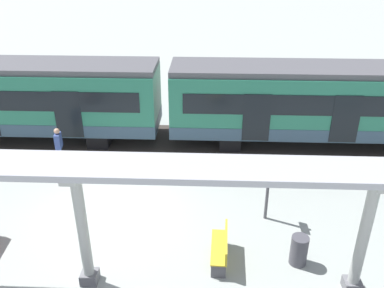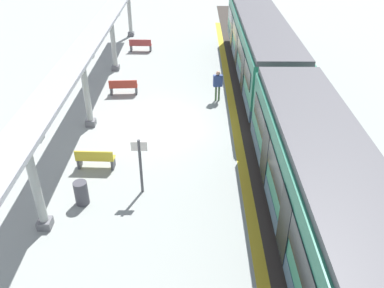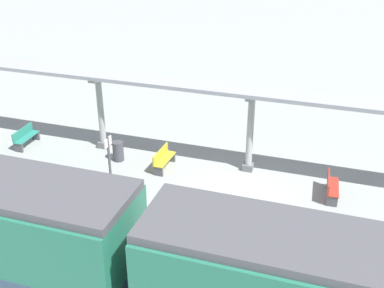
% 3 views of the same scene
% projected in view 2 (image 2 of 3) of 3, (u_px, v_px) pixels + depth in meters
% --- Properties ---
extents(ground_plane, '(176.00, 176.00, 0.00)m').
position_uv_depth(ground_plane, '(161.00, 125.00, 19.18)').
color(ground_plane, '#9BA29D').
extents(tactile_edge_strip, '(0.39, 35.56, 0.01)m').
position_uv_depth(tactile_edge_strip, '(235.00, 125.00, 19.16)').
color(tactile_edge_strip, gold).
rests_on(tactile_edge_strip, ground).
extents(trackbed, '(3.20, 47.56, 0.01)m').
position_uv_depth(trackbed, '(273.00, 125.00, 19.15)').
color(trackbed, '#38332D').
rests_on(trackbed, ground).
extents(train_near_carriage, '(2.65, 14.13, 3.48)m').
position_uv_depth(train_near_carriage, '(259.00, 46.00, 23.38)').
color(train_near_carriage, '#27765A').
rests_on(train_near_carriage, ground).
extents(train_far_carriage, '(2.65, 14.13, 3.48)m').
position_uv_depth(train_far_carriage, '(333.00, 221.00, 10.87)').
color(train_far_carriage, '#27765A').
rests_on(train_far_carriage, ground).
extents(canopy_pillar_nearest, '(1.10, 0.44, 3.44)m').
position_uv_depth(canopy_pillar_nearest, '(129.00, 13.00, 30.21)').
color(canopy_pillar_nearest, slate).
rests_on(canopy_pillar_nearest, ground).
extents(canopy_pillar_second, '(1.10, 0.44, 3.44)m').
position_uv_depth(canopy_pillar_second, '(113.00, 42.00, 24.20)').
color(canopy_pillar_second, slate).
rests_on(canopy_pillar_second, ground).
extents(canopy_pillar_third, '(1.10, 0.44, 3.44)m').
position_uv_depth(canopy_pillar_third, '(86.00, 91.00, 18.20)').
color(canopy_pillar_third, slate).
rests_on(canopy_pillar_third, ground).
extents(canopy_pillar_fourth, '(1.10, 0.44, 3.44)m').
position_uv_depth(canopy_pillar_fourth, '(35.00, 184.00, 12.39)').
color(canopy_pillar_fourth, slate).
rests_on(canopy_pillar_fourth, ground).
extents(canopy_beam, '(1.20, 28.69, 0.16)m').
position_uv_depth(canopy_beam, '(81.00, 52.00, 17.41)').
color(canopy_beam, '#A8AAB2').
rests_on(canopy_beam, canopy_pillar_nearest).
extents(bench_mid_platform, '(1.52, 0.49, 0.86)m').
position_uv_depth(bench_mid_platform, '(95.00, 159.00, 15.91)').
color(bench_mid_platform, gold).
rests_on(bench_mid_platform, ground).
extents(bench_far_end, '(1.52, 0.53, 0.86)m').
position_uv_depth(bench_far_end, '(123.00, 87.00, 21.82)').
color(bench_far_end, '#A03225').
rests_on(bench_far_end, ground).
extents(bench_extra_slot, '(1.51, 0.48, 0.86)m').
position_uv_depth(bench_extra_slot, '(141.00, 45.00, 27.82)').
color(bench_extra_slot, '#A03736').
rests_on(bench_extra_slot, ground).
extents(trash_bin, '(0.48, 0.48, 0.89)m').
position_uv_depth(trash_bin, '(81.00, 193.00, 14.10)').
color(trash_bin, '#45454D').
rests_on(trash_bin, ground).
extents(platform_info_sign, '(0.56, 0.10, 2.20)m').
position_uv_depth(platform_info_sign, '(140.00, 161.00, 14.19)').
color(platform_info_sign, '#4C4C51').
rests_on(platform_info_sign, ground).
extents(passenger_waiting_near_edge, '(0.50, 0.28, 1.63)m').
position_uv_depth(passenger_waiting_near_edge, '(218.00, 82.00, 20.89)').
color(passenger_waiting_near_edge, '#45643E').
rests_on(passenger_waiting_near_edge, ground).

